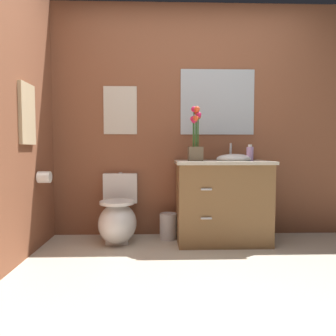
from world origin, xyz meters
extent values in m
plane|color=beige|center=(0.00, 0.00, 0.00)|extent=(9.91, 9.91, 0.00)
cube|color=brown|center=(0.20, 1.51, 1.25)|extent=(4.62, 0.05, 2.50)
cube|color=brown|center=(-1.51, 0.45, 1.25)|extent=(0.05, 4.16, 2.50)
ellipsoid|color=white|center=(-0.76, 1.17, 0.20)|extent=(0.38, 0.48, 0.40)
cube|color=white|center=(-0.76, 1.22, 0.09)|extent=(0.22, 0.26, 0.18)
cube|color=white|center=(-0.76, 1.45, 0.52)|extent=(0.36, 0.13, 0.32)
cylinder|color=white|center=(-0.76, 1.15, 0.42)|extent=(0.34, 0.34, 0.03)
cylinder|color=#B7B7BC|center=(-0.76, 1.45, 0.68)|extent=(0.04, 0.04, 0.02)
cube|color=brown|center=(0.29, 1.19, 0.40)|extent=(0.90, 0.52, 0.79)
cube|color=beige|center=(0.29, 1.19, 0.81)|extent=(0.94, 0.56, 0.03)
ellipsoid|color=white|center=(0.41, 1.19, 0.84)|extent=(0.36, 0.26, 0.10)
cylinder|color=#B7B7BC|center=(0.41, 1.35, 0.91)|extent=(0.02, 0.02, 0.18)
cube|color=#B7B7BC|center=(0.09, 0.91, 0.57)|extent=(0.10, 0.02, 0.02)
cube|color=#B7B7BC|center=(0.09, 0.91, 0.30)|extent=(0.10, 0.02, 0.02)
cube|color=brown|center=(0.01, 1.14, 0.89)|extent=(0.14, 0.14, 0.14)
cylinder|color=#386B2D|center=(0.04, 1.13, 1.12)|extent=(0.01, 0.01, 0.31)
sphere|color=#E01E51|center=(0.04, 1.13, 1.28)|extent=(0.06, 0.06, 0.06)
cylinder|color=#386B2D|center=(0.04, 1.16, 1.11)|extent=(0.01, 0.01, 0.30)
sphere|color=#EA4C23|center=(0.04, 1.16, 1.26)|extent=(0.06, 0.06, 0.06)
cylinder|color=#386B2D|center=(0.02, 1.17, 1.14)|extent=(0.01, 0.01, 0.34)
sphere|color=#EA4C23|center=(0.02, 1.17, 1.31)|extent=(0.06, 0.06, 0.06)
cylinder|color=#386B2D|center=(0.00, 1.15, 1.15)|extent=(0.01, 0.01, 0.37)
sphere|color=#E01E51|center=(0.00, 1.15, 1.33)|extent=(0.06, 0.06, 0.06)
cylinder|color=#386B2D|center=(-0.01, 1.13, 1.10)|extent=(0.01, 0.01, 0.27)
sphere|color=#E01E51|center=(-0.01, 1.13, 1.24)|extent=(0.06, 0.06, 0.06)
cylinder|color=#386B2D|center=(0.00, 1.12, 1.09)|extent=(0.01, 0.01, 0.26)
sphere|color=#E01E51|center=(0.00, 1.12, 1.22)|extent=(0.06, 0.06, 0.06)
cylinder|color=#386B2D|center=(0.01, 1.11, 1.10)|extent=(0.01, 0.01, 0.27)
sphere|color=#EA4C23|center=(0.01, 1.11, 1.24)|extent=(0.06, 0.06, 0.06)
cylinder|color=#386B2D|center=(0.03, 1.12, 1.15)|extent=(0.01, 0.01, 0.36)
sphere|color=#EA4C23|center=(0.03, 1.12, 1.33)|extent=(0.06, 0.06, 0.06)
cylinder|color=#B28CBF|center=(0.56, 1.15, 0.89)|extent=(0.07, 0.07, 0.14)
cylinder|color=silver|center=(0.56, 1.15, 0.97)|extent=(0.04, 0.04, 0.02)
cylinder|color=#B7B7BC|center=(-0.25, 1.30, 0.13)|extent=(0.18, 0.18, 0.26)
torus|color=#B7B7BC|center=(-0.25, 1.30, 0.27)|extent=(0.18, 0.18, 0.01)
cube|color=beige|center=(-0.76, 1.48, 1.36)|extent=(0.36, 0.01, 0.51)
cube|color=#B2BCC6|center=(0.29, 1.48, 1.45)|extent=(0.80, 0.01, 0.70)
cube|color=tan|center=(-1.47, 0.80, 1.24)|extent=(0.03, 0.28, 0.52)
cylinder|color=white|center=(-1.42, 1.02, 0.68)|extent=(0.11, 0.11, 0.11)
camera|label=1|loc=(-0.35, -1.93, 0.94)|focal=33.47mm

